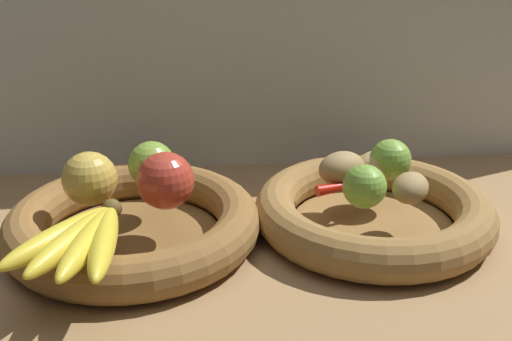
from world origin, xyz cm
name	(u,v)px	position (x,y,z in cm)	size (l,w,h in cm)	color
ground_plane	(259,252)	(0.00, 0.00, -1.50)	(140.00, 90.00, 3.00)	#9E774C
back_wall	(238,7)	(0.00, 30.00, 27.50)	(140.00, 3.00, 55.00)	silver
fruit_bowl_left	(134,224)	(-16.87, 2.14, 2.73)	(34.41, 34.41, 5.81)	brown
fruit_bowl_right	(373,212)	(16.51, 2.14, 2.73)	(33.67, 33.67, 5.81)	olive
apple_green_back	(152,164)	(-14.27, 7.71, 9.11)	(6.59, 6.59, 6.59)	#7AA338
apple_golden_left	(90,179)	(-22.11, 2.76, 9.43)	(7.23, 7.23, 7.23)	gold
apple_red_right	(165,181)	(-12.20, 0.62, 9.60)	(7.56, 7.56, 7.56)	#B73828
banana_bunch_front	(82,239)	(-21.65, -9.72, 7.26)	(13.09, 18.35, 2.88)	yellow
potato_back	(381,164)	(18.77, 7.12, 7.82)	(7.13, 5.83, 4.00)	tan
potato_small	(410,188)	(20.13, -1.48, 7.84)	(6.16, 4.65, 4.05)	#A38451
potato_oblong	(342,168)	(12.43, 5.31, 8.23)	(7.09, 5.24, 4.83)	#A38451
lime_near	(365,186)	(13.58, -2.24, 8.72)	(5.82, 5.82, 5.82)	#7AAD3D
lime_far	(391,159)	(19.92, 6.53, 8.78)	(5.93, 5.93, 5.93)	#7AAD3D
chili_pepper	(357,184)	(14.18, 3.34, 6.62)	(1.60, 1.60, 12.60)	red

